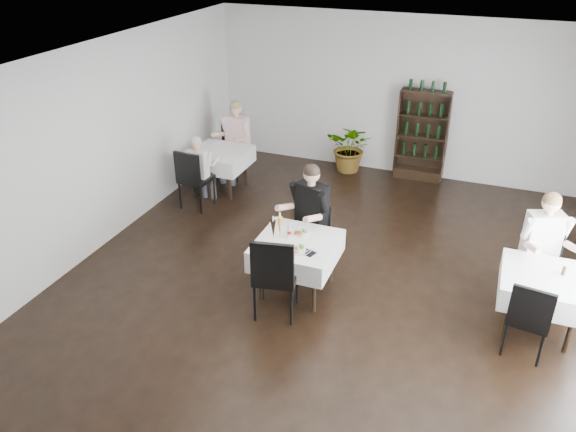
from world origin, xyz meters
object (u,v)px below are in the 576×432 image
Objects in this scene: potted_tree at (351,147)px; diner_main at (307,210)px; wine_shelf at (422,137)px; main_table at (297,251)px.

potted_tree is 0.63× the size of diner_main.
diner_main is (0.34, -3.58, 0.42)m from potted_tree.
diner_main is at bearing -84.53° from potted_tree.
wine_shelf is at bearing 75.27° from diner_main.
wine_shelf is 1.37m from potted_tree.
diner_main is (-0.07, 0.62, 0.29)m from main_table.
main_table is 4.22m from potted_tree.
wine_shelf is 4.41m from main_table.
wine_shelf is 1.12× the size of diner_main.
potted_tree is at bearing 95.65° from main_table.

